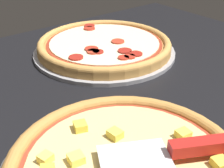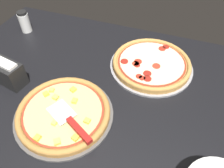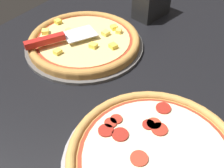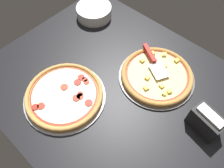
% 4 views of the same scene
% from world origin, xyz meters
% --- Properties ---
extents(ground_plane, '(1.45, 1.05, 0.04)m').
position_xyz_m(ground_plane, '(0.00, 0.00, -0.02)').
color(ground_plane, black).
extents(pizza_front, '(0.37, 0.37, 0.03)m').
position_xyz_m(pizza_front, '(-0.05, -0.18, 0.02)').
color(pizza_front, '#B77F3D').
rests_on(pizza_front, pizza_pan_front).
extents(pizza_pan_back, '(0.40, 0.40, 0.01)m').
position_xyz_m(pizza_pan_back, '(0.21, 0.22, 0.01)').
color(pizza_pan_back, '#939399').
rests_on(pizza_pan_back, ground_plane).
extents(pizza_back, '(0.37, 0.37, 0.03)m').
position_xyz_m(pizza_back, '(0.21, 0.22, 0.03)').
color(pizza_back, '#C68E47').
rests_on(pizza_back, pizza_pan_back).
extents(serving_spatula, '(0.22, 0.15, 0.02)m').
position_xyz_m(serving_spatula, '(0.03, -0.23, 0.05)').
color(serving_spatula, silver).
rests_on(serving_spatula, pizza_front).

